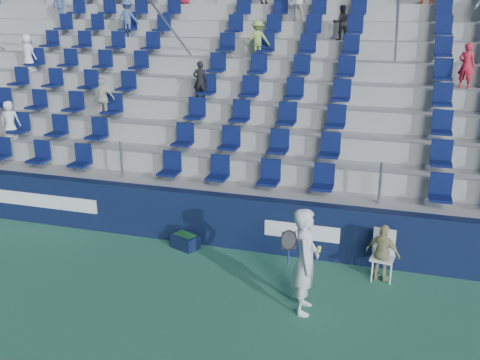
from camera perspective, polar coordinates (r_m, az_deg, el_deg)
name	(u,v)px	position (r m, az deg, el deg)	size (l,w,h in m)	color
ground	(181,322)	(9.51, -6.27, -14.80)	(70.00, 70.00, 0.00)	#307051
sponsor_wall	(236,222)	(11.85, -0.42, -4.47)	(24.00, 0.32, 1.20)	#0F1737
grandstand	(286,111)	(16.17, 4.96, 7.29)	(24.00, 8.17, 6.63)	#999994
tennis_player	(305,261)	(9.37, 6.97, -8.56)	(0.69, 0.75, 1.92)	silver
line_judge_chair	(383,251)	(10.96, 15.03, -7.30)	(0.49, 0.50, 0.99)	white
line_judge	(383,253)	(10.81, 15.00, -7.55)	(0.68, 0.28, 1.17)	tan
ball_bin	(185,240)	(12.01, -5.84, -6.44)	(0.69, 0.57, 0.33)	#0E1836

